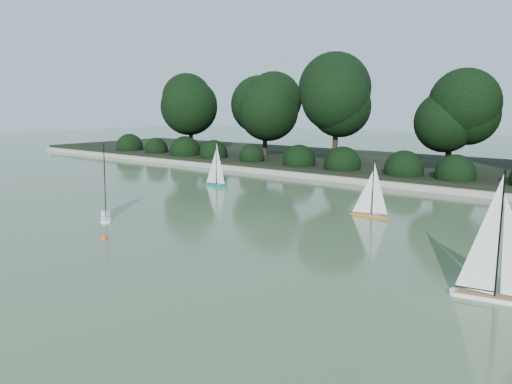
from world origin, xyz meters
The scene contains 10 objects.
ground centered at (0.00, 0.00, 0.00)m, with size 80.00×80.00×0.00m, color #364A2C.
pond_coping centered at (0.00, 9.00, 0.09)m, with size 40.00×0.35×0.18m, color gray.
far_bank centered at (0.00, 13.00, 0.15)m, with size 40.00×8.00×0.30m, color black.
tree_line centered at (1.23, 11.44, 2.64)m, with size 26.31×3.93×4.39m.
shrub_hedge centered at (0.00, 9.90, 0.45)m, with size 29.10×1.10×1.10m.
sailboat_white_a centered at (-3.27, 1.05, 0.28)m, with size 1.17×0.88×1.79m.
sailboat_white_b centered at (5.06, 1.31, 0.29)m, with size 1.36×0.46×1.85m.
sailboat_orange centered at (1.35, 4.82, 0.22)m, with size 1.01×0.20×1.38m.
sailboat_teal centered at (-4.36, 5.78, 0.24)m, with size 1.11×0.34×1.51m.
race_buoy centered at (-1.65, -0.12, 0.00)m, with size 0.14×0.14×0.14m, color #E9490C.
Camera 1 is at (6.33, -5.45, 2.51)m, focal length 35.00 mm.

